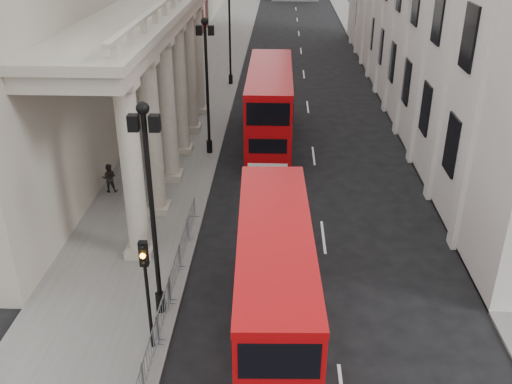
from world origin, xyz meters
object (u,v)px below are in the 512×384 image
lamp_post_south (151,200)px  pedestrian_a (156,158)px  lamp_post_north (230,28)px  pedestrian_b (109,178)px  bus_far (270,105)px  pedestrian_c (185,119)px  lamp_post_mid (207,78)px  traffic_light (146,276)px  bus_near (274,282)px

lamp_post_south → pedestrian_a: 14.01m
lamp_post_north → pedestrian_a: bearing=-98.5°
lamp_post_north → pedestrian_b: (-4.77, -21.84, -3.98)m
bus_far → lamp_post_south: bearing=-101.9°
bus_far → pedestrian_c: bus_far is taller
lamp_post_mid → lamp_post_north: same height
lamp_post_south → traffic_light: size_ratio=1.93×
lamp_post_mid → pedestrian_a: size_ratio=5.42×
traffic_light → pedestrian_a: (-2.91, 15.14, -2.22)m
pedestrian_a → pedestrian_b: size_ratio=0.95×
bus_near → pedestrian_a: (-7.15, 14.20, -1.44)m
lamp_post_north → pedestrian_c: 12.97m
lamp_post_south → bus_far: bearing=78.3°
lamp_post_mid → pedestrian_b: (-4.77, -5.84, -3.98)m
bus_far → pedestrian_b: size_ratio=7.10×
bus_near → pedestrian_a: size_ratio=6.77×
bus_far → pedestrian_b: (-8.52, -8.00, -1.66)m
pedestrian_b → pedestrian_a: bearing=-129.6°
traffic_light → pedestrian_a: size_ratio=2.80×
traffic_light → bus_near: size_ratio=0.41×
lamp_post_mid → bus_far: bearing=29.9°
pedestrian_b → lamp_post_north: bearing=-108.4°
lamp_post_south → pedestrian_a: size_ratio=5.42×
lamp_post_north → pedestrian_a: (-2.81, -18.87, -4.02)m
pedestrian_b → bus_far: bearing=-142.9°
bus_near → pedestrian_c: bearing=105.0°
bus_far → pedestrian_c: 6.31m
lamp_post_mid → bus_far: 4.91m
lamp_post_mid → pedestrian_b: size_ratio=5.14×
bus_near → pedestrian_b: bus_near is taller
pedestrian_c → bus_far: bearing=6.3°
traffic_light → bus_far: size_ratio=0.37×
pedestrian_a → bus_near: bearing=-53.1°
lamp_post_north → pedestrian_a: size_ratio=5.42×
lamp_post_mid → pedestrian_b: 8.52m
lamp_post_south → pedestrian_c: bearing=96.1°
lamp_post_south → pedestrian_a: bearing=102.1°
lamp_post_south → bus_near: 5.17m
bus_far → lamp_post_mid: bearing=-150.3°
bus_near → pedestrian_b: (-9.11, 11.24, -1.40)m
traffic_light → pedestrian_b: bearing=111.8°
lamp_post_north → pedestrian_c: lamp_post_north is taller
traffic_light → lamp_post_south: bearing=92.8°
bus_far → lamp_post_north: bearing=104.9°
bus_near → lamp_post_mid: bearing=102.1°
bus_far → pedestrian_a: bearing=-142.7°
bus_far → pedestrian_a: 8.44m
lamp_post_mid → lamp_post_south: bearing=-90.0°
traffic_light → lamp_post_north: bearing=90.2°
lamp_post_south → lamp_post_north: size_ratio=1.00×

